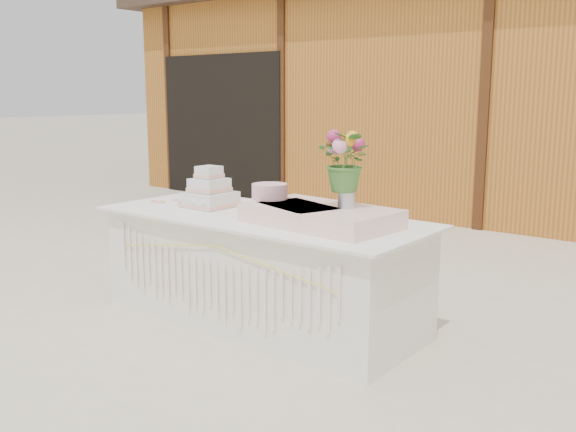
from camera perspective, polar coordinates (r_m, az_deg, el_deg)
name	(u,v)px	position (r m, az deg, el deg)	size (l,w,h in m)	color
ground	(262,321)	(4.66, -2.30, -9.28)	(80.00, 80.00, 0.00)	beige
barn	(539,88)	(9.75, 21.40, 10.52)	(12.60, 4.60, 3.30)	#A76723
cake_table	(261,269)	(4.54, -2.38, -4.70)	(2.40, 1.00, 0.77)	white
wedding_cake	(209,193)	(4.80, -7.00, 2.03)	(0.34, 0.34, 0.31)	silver
pink_cake_stand	(270,198)	(4.40, -1.64, 1.60)	(0.31, 0.31, 0.23)	white
satin_runner	(320,216)	(4.11, 2.89, 0.01)	(0.96, 0.56, 0.12)	#F9CFC8
flower_vase	(347,196)	(4.05, 5.24, 1.77)	(0.11, 0.11, 0.15)	silver
bouquet	(347,154)	(4.02, 5.30, 5.53)	(0.34, 0.30, 0.38)	#3C6E2C
loose_flowers	(170,200)	(5.15, -10.46, 1.45)	(0.14, 0.35, 0.02)	pink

